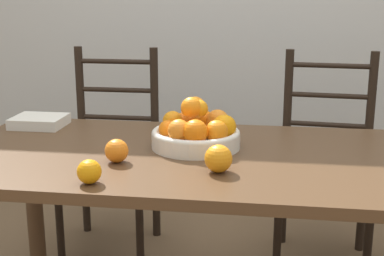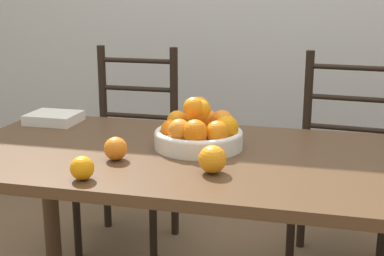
% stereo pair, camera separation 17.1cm
% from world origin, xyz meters
% --- Properties ---
extents(dining_table, '(1.79, 0.82, 0.73)m').
position_xyz_m(dining_table, '(0.00, 0.00, 0.63)').
color(dining_table, '#4C331E').
rests_on(dining_table, ground_plane).
extents(fruit_bowl, '(0.30, 0.30, 0.18)m').
position_xyz_m(fruit_bowl, '(-0.08, 0.06, 0.78)').
color(fruit_bowl, silver).
rests_on(fruit_bowl, dining_table).
extents(orange_loose_0, '(0.08, 0.08, 0.08)m').
position_xyz_m(orange_loose_0, '(0.02, -0.18, 0.77)').
color(orange_loose_0, orange).
rests_on(orange_loose_0, dining_table).
extents(orange_loose_1, '(0.07, 0.07, 0.07)m').
position_xyz_m(orange_loose_1, '(-0.33, -0.33, 0.76)').
color(orange_loose_1, orange).
rests_on(orange_loose_1, dining_table).
extents(orange_loose_2, '(0.07, 0.07, 0.07)m').
position_xyz_m(orange_loose_2, '(-0.31, -0.13, 0.76)').
color(orange_loose_2, orange).
rests_on(orange_loose_2, dining_table).
extents(chair_left, '(0.42, 0.40, 0.98)m').
position_xyz_m(chair_left, '(-0.59, 0.72, 0.48)').
color(chair_left, black).
rests_on(chair_left, ground_plane).
extents(chair_right, '(0.45, 0.44, 0.98)m').
position_xyz_m(chair_right, '(0.42, 0.72, 0.48)').
color(chair_right, black).
rests_on(chair_right, ground_plane).
extents(book_stack, '(0.20, 0.17, 0.04)m').
position_xyz_m(book_stack, '(-0.74, 0.27, 0.75)').
color(book_stack, silver).
rests_on(book_stack, dining_table).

